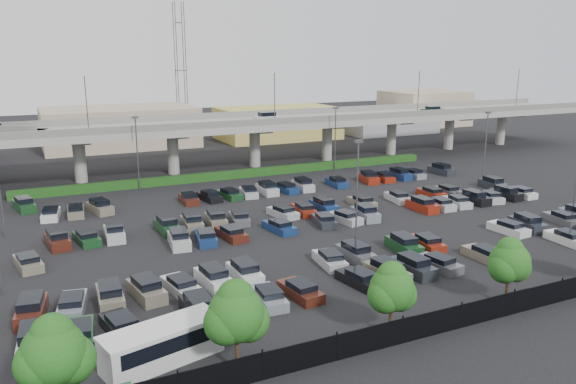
{
  "coord_description": "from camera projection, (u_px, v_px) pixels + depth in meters",
  "views": [
    {
      "loc": [
        -30.28,
        -55.16,
        18.66
      ],
      "look_at": [
        -1.24,
        5.82,
        2.0
      ],
      "focal_mm": 35.0,
      "sensor_mm": 36.0,
      "label": 1
    }
  ],
  "objects": [
    {
      "name": "shuttle_bus",
      "position": [
        162.0,
        342.0,
        34.67
      ],
      "size": [
        7.94,
        4.32,
        2.42
      ],
      "color": "silver",
      "rests_on": "ground"
    },
    {
      "name": "parked_cars",
      "position": [
        321.0,
        222.0,
        61.75
      ],
      "size": [
        63.01,
        41.67,
        1.67
      ],
      "color": "silver",
      "rests_on": "ground"
    },
    {
      "name": "tree_row",
      "position": [
        499.0,
        263.0,
        41.66
      ],
      "size": [
        65.07,
        3.66,
        5.94
      ],
      "color": "#332316",
      "rests_on": "ground"
    },
    {
      "name": "fence",
      "position": [
        503.0,
        306.0,
        40.68
      ],
      "size": [
        70.0,
        0.1,
        2.0
      ],
      "color": "black",
      "rests_on": "ground"
    },
    {
      "name": "ground",
      "position": [
        319.0,
        218.0,
        65.46
      ],
      "size": [
        280.0,
        280.0,
        0.0
      ],
      "primitive_type": "plane",
      "color": "black"
    },
    {
      "name": "distant_buildings",
      "position": [
        235.0,
        123.0,
        123.92
      ],
      "size": [
        138.0,
        24.0,
        9.0
      ],
      "color": "gray",
      "rests_on": "ground"
    },
    {
      "name": "overpass",
      "position": [
        225.0,
        127.0,
        91.74
      ],
      "size": [
        150.0,
        13.0,
        15.8
      ],
      "color": "gray",
      "rests_on": "ground"
    },
    {
      "name": "comm_tower",
      "position": [
        181.0,
        68.0,
        128.26
      ],
      "size": [
        2.4,
        2.4,
        30.0
      ],
      "color": "#48484C",
      "rests_on": "ground"
    },
    {
      "name": "light_poles",
      "position": [
        280.0,
        166.0,
        64.0
      ],
      "size": [
        66.9,
        48.38,
        10.3
      ],
      "color": "#48484C",
      "rests_on": "ground"
    },
    {
      "name": "hedge",
      "position": [
        242.0,
        174.0,
        87.25
      ],
      "size": [
        66.0,
        1.6,
        1.1
      ],
      "primitive_type": "cube",
      "color": "#103912",
      "rests_on": "ground"
    }
  ]
}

